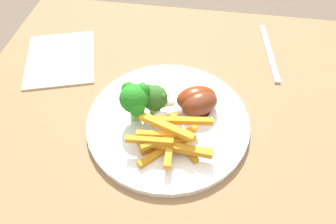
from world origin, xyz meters
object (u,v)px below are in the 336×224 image
Objects in this scene: carrot_fries_pile at (170,139)px; chicken_drumstick_far at (193,99)px; dinner_plate at (168,121)px; broccoli_floret_front at (134,98)px; dining_table at (204,148)px; chicken_drumstick_near at (196,104)px; broccoli_floret_middle at (155,98)px; fork at (269,52)px.

carrot_fries_pile is 1.11× the size of chicken_drumstick_far.
broccoli_floret_front is (-0.06, -0.00, 0.05)m from dinner_plate.
dining_table is 8.04× the size of chicken_drumstick_near.
broccoli_floret_middle is 0.42× the size of carrot_fries_pile.
chicken_drumstick_near is at bearing -59.93° from chicken_drumstick_far.
dinner_plate is at bearing -31.26° from broccoli_floret_middle.
broccoli_floret_front is 0.64× the size of chicken_drumstick_near.
broccoli_floret_middle is at bearing 148.74° from dinner_plate.
dinner_plate is 4.88× the size of broccoli_floret_middle.
broccoli_floret_front is 0.11m from chicken_drumstick_far.
broccoli_floret_middle is 0.47× the size of chicken_drumstick_far.
fork is at bearing 57.13° from dining_table.
chicken_drumstick_far is 0.24m from fork.
chicken_drumstick_near is 0.91× the size of chicken_drumstick_far.
carrot_fries_pile is (0.01, -0.06, 0.03)m from dinner_plate.
chicken_drumstick_near reaches higher than dinner_plate.
chicken_drumstick_far is 0.66× the size of fork.
carrot_fries_pile is 0.09m from chicken_drumstick_near.
dinner_plate is 0.06m from carrot_fries_pile.
carrot_fries_pile is at bearing 140.65° from fork.
broccoli_floret_middle is 0.30m from fork.
dinner_plate is 2.28× the size of chicken_drumstick_far.
dinner_plate is 0.06m from chicken_drumstick_near.
broccoli_floret_front reaches higher than dining_table.
broccoli_floret_front is at bearing -165.52° from chicken_drumstick_near.
broccoli_floret_front is 0.34m from fork.
chicken_drumstick_near is at bearing 137.62° from fork.
broccoli_floret_middle is 0.31× the size of fork.
chicken_drumstick_far is (-0.01, 0.01, 0.00)m from chicken_drumstick_near.
fork is (0.21, 0.21, -0.04)m from broccoli_floret_middle.
broccoli_floret_middle is at bearing -172.49° from chicken_drumstick_near.
chicken_drumstick_far reaches higher than dining_table.
broccoli_floret_front reaches higher than chicken_drumstick_near.
broccoli_floret_front is 1.25× the size of broccoli_floret_middle.
chicken_drumstick_far is at bearing 21.86° from broccoli_floret_front.
dining_table is 0.17m from chicken_drumstick_near.
dinner_plate is 2.49× the size of chicken_drumstick_near.
broccoli_floret_middle is at bearing 127.34° from fork.
dinner_plate is 0.05m from broccoli_floret_middle.
carrot_fries_pile is (0.04, -0.07, -0.02)m from broccoli_floret_middle.
carrot_fries_pile reaches higher than fork.
chicken_drumstick_near is 0.25m from fork.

